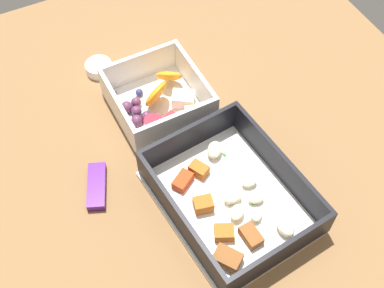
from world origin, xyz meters
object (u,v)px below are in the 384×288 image
object	(u,v)px
pasta_container	(230,198)
candy_bar	(97,186)
paper_cup_liner	(99,68)
fruit_bowl	(159,100)

from	to	relation	value
pasta_container	candy_bar	distance (cm)	18.30
candy_bar	paper_cup_liner	world-z (taller)	paper_cup_liner
fruit_bowl	candy_bar	world-z (taller)	fruit_bowl
fruit_bowl	candy_bar	size ratio (longest dim) A/B	1.98
pasta_container	fruit_bowl	size ratio (longest dim) A/B	1.64
fruit_bowl	candy_bar	distance (cm)	16.33
pasta_container	candy_bar	bearing A→B (deg)	49.88
pasta_container	paper_cup_liner	distance (cm)	31.68
pasta_container	candy_bar	xyz separation A→B (cm)	(10.29, 15.10, -1.02)
pasta_container	fruit_bowl	bearing A→B (deg)	-1.20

